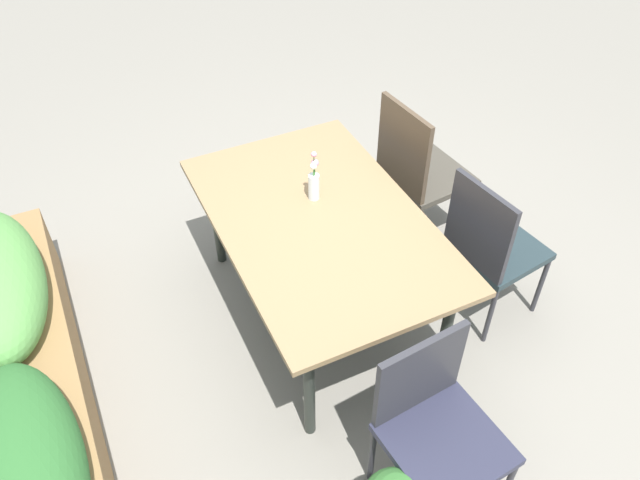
# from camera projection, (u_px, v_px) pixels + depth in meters

# --- Properties ---
(ground_plane) EXTENTS (12.00, 12.00, 0.00)m
(ground_plane) POSITION_uv_depth(u_px,v_px,m) (331.00, 303.00, 3.77)
(ground_plane) COLOR gray
(dining_table) EXTENTS (1.60, 1.01, 0.73)m
(dining_table) POSITION_uv_depth(u_px,v_px,m) (320.00, 228.00, 3.26)
(dining_table) COLOR #8C704C
(dining_table) RESTS_ON ground
(chair_near_right) EXTENTS (0.52, 0.52, 1.01)m
(chair_near_right) POSITION_uv_depth(u_px,v_px,m) (417.00, 168.00, 3.83)
(chair_near_right) COLOR #443F36
(chair_near_right) RESTS_ON ground
(chair_end_left) EXTENTS (0.50, 0.50, 0.88)m
(chair_end_left) POSITION_uv_depth(u_px,v_px,m) (435.00, 421.00, 2.62)
(chair_end_left) COLOR #292A3E
(chair_end_left) RESTS_ON ground
(chair_near_left) EXTENTS (0.50, 0.50, 0.96)m
(chair_near_left) POSITION_uv_depth(u_px,v_px,m) (490.00, 244.00, 3.37)
(chair_near_left) COLOR #233236
(chair_near_left) RESTS_ON ground
(flower_vase) EXTENTS (0.06, 0.06, 0.30)m
(flower_vase) POSITION_uv_depth(u_px,v_px,m) (314.00, 181.00, 3.26)
(flower_vase) COLOR silver
(flower_vase) RESTS_ON dining_table
(planter_box) EXTENTS (2.45, 0.53, 0.75)m
(planter_box) POSITION_uv_depth(u_px,v_px,m) (20.00, 388.00, 2.92)
(planter_box) COLOR olive
(planter_box) RESTS_ON ground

